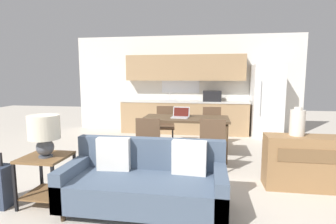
{
  "coord_description": "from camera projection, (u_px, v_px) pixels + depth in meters",
  "views": [
    {
      "loc": [
        0.67,
        -2.88,
        1.54
      ],
      "look_at": [
        -0.01,
        1.5,
        0.95
      ],
      "focal_mm": 28.0,
      "sensor_mm": 36.0,
      "label": 1
    }
  ],
  "objects": [
    {
      "name": "side_table",
      "position": [
        46.0,
        171.0,
        3.18
      ],
      "size": [
        0.52,
        0.52,
        0.6
      ],
      "color": "brown",
      "rests_on": "ground_plane"
    },
    {
      "name": "ground_plane",
      "position": [
        150.0,
        207.0,
        3.13
      ],
      "size": [
        20.0,
        20.0,
        0.0
      ],
      "primitive_type": "plane",
      "color": "beige"
    },
    {
      "name": "dining_table",
      "position": [
        186.0,
        121.0,
        5.02
      ],
      "size": [
        1.63,
        0.82,
        0.77
      ],
      "color": "brown",
      "rests_on": "ground_plane"
    },
    {
      "name": "kitchen_counter",
      "position": [
        185.0,
        103.0,
        7.25
      ],
      "size": [
        3.47,
        0.65,
        2.15
      ],
      "color": "tan",
      "rests_on": "ground_plane"
    },
    {
      "name": "laptop",
      "position": [
        181.0,
        115.0,
        5.01
      ],
      "size": [
        0.34,
        0.29,
        0.2
      ],
      "rotation": [
        0.0,
        0.0,
        -0.1
      ],
      "color": "#B7BABC",
      "rests_on": "dining_table"
    },
    {
      "name": "dining_chair_far_left",
      "position": [
        165.0,
        124.0,
        5.91
      ],
      "size": [
        0.47,
        0.47,
        0.89
      ],
      "rotation": [
        0.0,
        0.0,
        0.13
      ],
      "color": "brown",
      "rests_on": "ground_plane"
    },
    {
      "name": "wall_back",
      "position": [
        185.0,
        84.0,
        7.48
      ],
      "size": [
        6.4,
        0.07,
        2.7
      ],
      "color": "silver",
      "rests_on": "ground_plane"
    },
    {
      "name": "vase",
      "position": [
        297.0,
        122.0,
        3.6
      ],
      "size": [
        0.2,
        0.2,
        0.39
      ],
      "color": "beige",
      "rests_on": "credenza"
    },
    {
      "name": "dining_chair_near_right",
      "position": [
        213.0,
        142.0,
        4.25
      ],
      "size": [
        0.47,
        0.47,
        0.89
      ],
      "rotation": [
        0.0,
        0.0,
        3.02
      ],
      "color": "brown",
      "rests_on": "ground_plane"
    },
    {
      "name": "table_lamp",
      "position": [
        44.0,
        131.0,
        3.07
      ],
      "size": [
        0.36,
        0.36,
        0.5
      ],
      "color": "#4C515B",
      "rests_on": "side_table"
    },
    {
      "name": "couch",
      "position": [
        146.0,
        182.0,
        3.06
      ],
      "size": [
        1.84,
        0.8,
        0.81
      ],
      "color": "#3D2D1E",
      "rests_on": "ground_plane"
    },
    {
      "name": "dining_chair_near_left",
      "position": [
        150.0,
        141.0,
        4.35
      ],
      "size": [
        0.43,
        0.43,
        0.89
      ],
      "rotation": [
        0.0,
        0.0,
        3.11
      ],
      "color": "brown",
      "rests_on": "ground_plane"
    },
    {
      "name": "credenza",
      "position": [
        311.0,
        163.0,
        3.6
      ],
      "size": [
        1.22,
        0.4,
        0.74
      ],
      "color": "olive",
      "rests_on": "ground_plane"
    },
    {
      "name": "refrigerator",
      "position": [
        266.0,
        101.0,
        6.79
      ],
      "size": [
        0.74,
        0.78,
        1.86
      ],
      "color": "white",
      "rests_on": "ground_plane"
    },
    {
      "name": "dining_chair_far_right",
      "position": [
        212.0,
        126.0,
        5.72
      ],
      "size": [
        0.46,
        0.46,
        0.89
      ],
      "rotation": [
        0.0,
        0.0,
        0.09
      ],
      "color": "brown",
      "rests_on": "ground_plane"
    }
  ]
}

